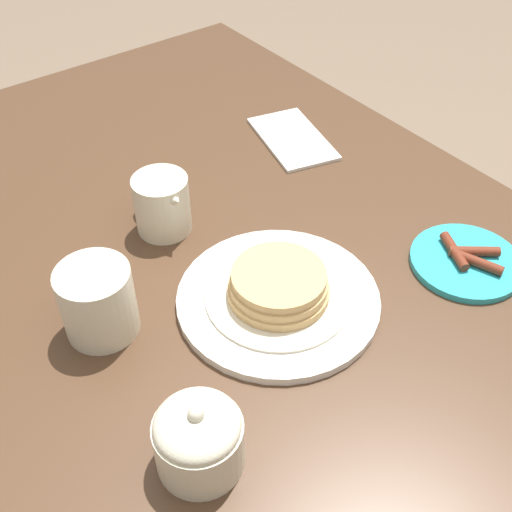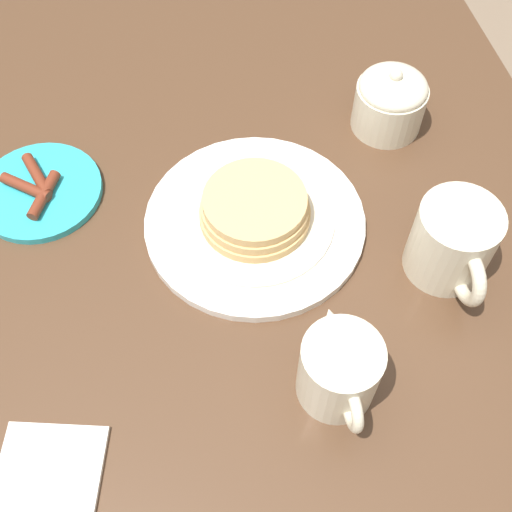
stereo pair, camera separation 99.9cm
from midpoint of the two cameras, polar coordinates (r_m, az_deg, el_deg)
The scene contains 7 objects.
ground_plane at distance 1.40m, azimuth -7.58°, elevation -34.79°, with size 8.00×8.00×0.00m, color #7A6651.
dining_table at distance 0.76m, azimuth -14.26°, elevation -36.16°, with size 1.51×0.86×0.76m.
pancake_plate at distance 0.62m, azimuth -15.48°, elevation -34.29°, with size 0.27×0.27×0.05m.
side_plate_bacon at distance 0.74m, azimuth -37.40°, elevation -25.35°, with size 0.15×0.15×0.02m.
coffee_mug at distance 0.59m, azimuth 10.49°, elevation -40.79°, with size 0.13×0.09×0.10m.
creamer_pitcher at distance 0.63m, azimuth -8.65°, elevation -54.43°, with size 0.12×0.08×0.10m.
sugar_bowl at distance 0.60m, azimuth 3.88°, elevation -19.14°, with size 0.09×0.09×0.09m.
Camera 2 is at (0.42, -0.07, 1.39)m, focal length 45.00 mm.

